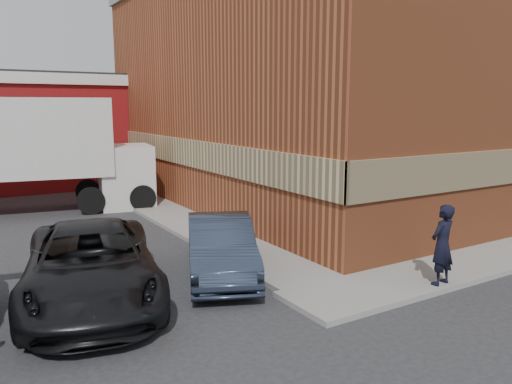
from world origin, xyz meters
TOP-DOWN VIEW (x-y plane):
  - ground at (0.00, 0.00)m, footprint 90.00×90.00m
  - brick_building at (8.50, 9.00)m, footprint 14.25×18.25m
  - sidewalk_west at (0.60, 9.00)m, footprint 1.80×18.00m
  - man at (2.92, -1.55)m, footprint 0.71×0.52m
  - sedan at (-0.80, 1.81)m, footprint 3.05×4.52m
  - suv_a at (-3.82, 1.77)m, footprint 3.78×6.09m
  - box_truck at (-3.17, 11.90)m, footprint 9.08×4.11m

SIDE VIEW (x-z plane):
  - ground at x=0.00m, z-range 0.00..0.00m
  - sidewalk_west at x=0.60m, z-range 0.00..0.12m
  - sedan at x=-0.80m, z-range 0.00..1.41m
  - suv_a at x=-3.82m, z-range 0.00..1.57m
  - man at x=2.92m, z-range 0.12..1.92m
  - box_truck at x=-3.17m, z-range 0.33..4.65m
  - brick_building at x=8.50m, z-range 0.00..9.36m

